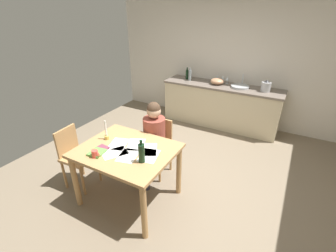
% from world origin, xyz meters
% --- Properties ---
extents(ground_plane, '(5.20, 5.20, 0.04)m').
position_xyz_m(ground_plane, '(0.00, 0.00, -0.02)').
color(ground_plane, '#7A6B56').
extents(wall_back, '(5.20, 0.12, 2.60)m').
position_xyz_m(wall_back, '(0.00, 2.60, 1.30)').
color(wall_back, silver).
rests_on(wall_back, ground).
extents(kitchen_counter, '(2.45, 0.64, 0.90)m').
position_xyz_m(kitchen_counter, '(0.00, 2.24, 0.45)').
color(kitchen_counter, beige).
rests_on(kitchen_counter, ground).
extents(dining_table, '(1.17, 0.96, 0.79)m').
position_xyz_m(dining_table, '(-0.32, -0.59, 0.67)').
color(dining_table, tan).
rests_on(dining_table, ground).
extents(chair_at_table, '(0.40, 0.40, 0.87)m').
position_xyz_m(chair_at_table, '(-0.31, 0.13, 0.48)').
color(chair_at_table, tan).
rests_on(chair_at_table, ground).
extents(person_seated, '(0.32, 0.59, 1.19)m').
position_xyz_m(person_seated, '(-0.31, -0.01, 0.68)').
color(person_seated, brown).
rests_on(person_seated, ground).
extents(chair_side_empty, '(0.43, 0.43, 0.88)m').
position_xyz_m(chair_side_empty, '(-1.16, -0.69, 0.50)').
color(chair_side_empty, tan).
rests_on(chair_side_empty, ground).
extents(coffee_mug, '(0.11, 0.07, 0.09)m').
position_xyz_m(coffee_mug, '(-0.52, -0.90, 0.83)').
color(coffee_mug, '#D84C3F').
rests_on(coffee_mug, dining_table).
extents(candlestick, '(0.06, 0.06, 0.27)m').
position_xyz_m(candlestick, '(-0.70, -0.51, 0.86)').
color(candlestick, gold).
rests_on(candlestick, dining_table).
extents(book_magazine, '(0.19, 0.21, 0.03)m').
position_xyz_m(book_magazine, '(-0.56, -0.84, 0.80)').
color(book_magazine, '#619844').
rests_on(book_magazine, dining_table).
extents(book_cookery, '(0.16, 0.19, 0.02)m').
position_xyz_m(book_cookery, '(-0.58, -0.75, 0.80)').
color(book_cookery, brown).
rests_on(book_cookery, dining_table).
extents(paper_letter, '(0.28, 0.34, 0.00)m').
position_xyz_m(paper_letter, '(0.01, -0.57, 0.79)').
color(paper_letter, white).
rests_on(paper_letter, dining_table).
extents(paper_bill, '(0.33, 0.36, 0.00)m').
position_xyz_m(paper_bill, '(-0.08, -0.46, 0.79)').
color(paper_bill, white).
rests_on(paper_bill, dining_table).
extents(paper_envelope, '(0.32, 0.36, 0.00)m').
position_xyz_m(paper_envelope, '(-0.27, -0.44, 0.79)').
color(paper_envelope, white).
rests_on(paper_envelope, dining_table).
extents(paper_receipt, '(0.33, 0.36, 0.00)m').
position_xyz_m(paper_receipt, '(-0.39, -0.72, 0.79)').
color(paper_receipt, white).
rests_on(paper_receipt, dining_table).
extents(paper_notice, '(0.28, 0.34, 0.00)m').
position_xyz_m(paper_notice, '(-0.21, -0.69, 0.79)').
color(paper_notice, white).
rests_on(paper_notice, dining_table).
extents(paper_flyer, '(0.29, 0.35, 0.00)m').
position_xyz_m(paper_flyer, '(-0.48, -0.54, 0.79)').
color(paper_flyer, white).
rests_on(paper_flyer, dining_table).
extents(wine_bottle_on_table, '(0.07, 0.07, 0.28)m').
position_xyz_m(wine_bottle_on_table, '(0.01, -0.71, 0.91)').
color(wine_bottle_on_table, black).
rests_on(wine_bottle_on_table, dining_table).
extents(sink_unit, '(0.36, 0.36, 0.24)m').
position_xyz_m(sink_unit, '(0.36, 2.24, 0.92)').
color(sink_unit, '#B2B7BC').
rests_on(sink_unit, kitchen_counter).
extents(bottle_oil, '(0.06, 0.06, 0.26)m').
position_xyz_m(bottle_oil, '(-0.84, 2.31, 1.01)').
color(bottle_oil, black).
rests_on(bottle_oil, kitchen_counter).
extents(bottle_vinegar, '(0.06, 0.06, 0.27)m').
position_xyz_m(bottle_vinegar, '(-0.74, 2.23, 1.01)').
color(bottle_vinegar, '#8C999E').
rests_on(bottle_vinegar, kitchen_counter).
extents(mixing_bowl, '(0.28, 0.28, 0.13)m').
position_xyz_m(mixing_bowl, '(-0.12, 2.24, 0.96)').
color(mixing_bowl, tan).
rests_on(mixing_bowl, kitchen_counter).
extents(stovetop_kettle, '(0.18, 0.18, 0.22)m').
position_xyz_m(stovetop_kettle, '(0.84, 2.24, 1.00)').
color(stovetop_kettle, '#B7BABF').
rests_on(stovetop_kettle, kitchen_counter).
extents(wine_glass_near_sink, '(0.07, 0.07, 0.15)m').
position_xyz_m(wine_glass_near_sink, '(0.05, 2.39, 1.01)').
color(wine_glass_near_sink, silver).
rests_on(wine_glass_near_sink, kitchen_counter).
extents(wine_glass_by_kettle, '(0.07, 0.07, 0.15)m').
position_xyz_m(wine_glass_by_kettle, '(-0.05, 2.39, 1.01)').
color(wine_glass_by_kettle, silver).
rests_on(wine_glass_by_kettle, kitchen_counter).
extents(wine_glass_back_left, '(0.07, 0.07, 0.15)m').
position_xyz_m(wine_glass_back_left, '(-0.17, 2.39, 1.01)').
color(wine_glass_back_left, silver).
rests_on(wine_glass_back_left, kitchen_counter).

